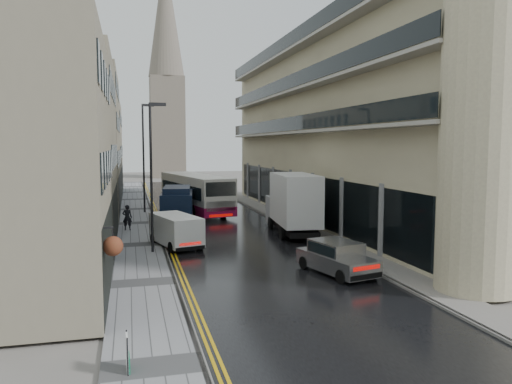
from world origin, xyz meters
name	(u,v)px	position (x,y,z in m)	size (l,w,h in m)	color
road	(215,221)	(0.00, 27.50, 0.01)	(9.00, 85.00, 0.02)	black
left_sidewalk	(138,224)	(-5.85, 27.50, 0.06)	(2.70, 85.00, 0.12)	gray
right_sidewalk	(282,218)	(5.40, 27.50, 0.06)	(1.80, 85.00, 0.12)	slate
old_shop_row	(87,144)	(-9.45, 30.00, 6.00)	(4.50, 56.00, 12.00)	gray
modern_block	(348,131)	(10.30, 26.00, 7.00)	(8.00, 40.00, 14.00)	#C6BB93
church_spire	(166,66)	(0.50, 82.00, 20.00)	(6.40, 6.40, 40.00)	#6F6557
tree_near	(14,126)	(-12.50, 20.00, 6.95)	(10.56, 10.56, 13.89)	black
tree_far	(54,141)	(-12.20, 33.00, 6.23)	(9.24, 9.24, 12.46)	black
cream_bus	(194,198)	(-1.35, 29.57, 1.66)	(2.74, 12.06, 3.29)	silver
white_lorry	(282,207)	(2.80, 19.10, 2.03)	(2.30, 7.67, 4.03)	silver
silver_hatchback	(342,266)	(2.32, 8.97, 0.79)	(1.80, 4.12, 1.55)	#9F9EA3
white_van	(171,236)	(-4.20, 16.82, 0.97)	(1.81, 4.22, 1.91)	white
navy_van	(162,207)	(-4.17, 25.62, 1.46)	(2.26, 5.64, 2.88)	black
pedestrian	(127,217)	(-6.56, 24.39, 0.99)	(0.63, 0.42, 1.74)	black
lamp_post_near	(151,179)	(-5.22, 16.94, 4.11)	(0.90, 0.20, 7.98)	black
lamp_post_far	(144,159)	(-5.15, 33.42, 4.72)	(1.03, 0.23, 9.19)	black
estate_sign	(127,353)	(-6.50, 2.51, 0.59)	(0.08, 0.56, 0.93)	silver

